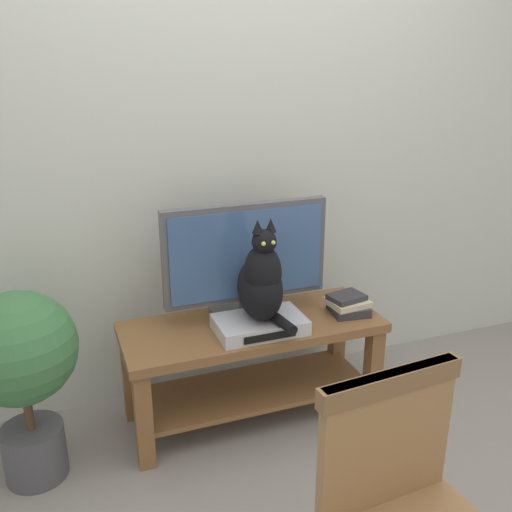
{
  "coord_description": "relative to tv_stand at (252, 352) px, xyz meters",
  "views": [
    {
      "loc": [
        -0.83,
        -1.63,
        1.68
      ],
      "look_at": [
        -0.02,
        0.56,
        0.85
      ],
      "focal_mm": 40.07,
      "sensor_mm": 36.0,
      "label": 1
    }
  ],
  "objects": [
    {
      "name": "tv_stand",
      "position": [
        0.0,
        0.0,
        0.0
      ],
      "size": [
        1.2,
        0.47,
        0.5
      ],
      "color": "brown",
      "rests_on": "ground"
    },
    {
      "name": "ground_plane",
      "position": [
        0.02,
        -0.61,
        -0.35
      ],
      "size": [
        12.0,
        12.0,
        0.0
      ],
      "primitive_type": "plane",
      "color": "gray"
    },
    {
      "name": "cat",
      "position": [
        0.0,
        -0.1,
        0.4
      ],
      "size": [
        0.19,
        0.35,
        0.47
      ],
      "color": "black",
      "rests_on": "media_box"
    },
    {
      "name": "media_box",
      "position": [
        0.0,
        -0.09,
        0.18
      ],
      "size": [
        0.4,
        0.25,
        0.07
      ],
      "color": "#BCBCC1",
      "rests_on": "tv_stand"
    },
    {
      "name": "tv",
      "position": [
        0.0,
        0.08,
        0.44
      ],
      "size": [
        0.77,
        0.2,
        0.55
      ],
      "color": "#4C4C51",
      "rests_on": "tv_stand"
    },
    {
      "name": "book_stack",
      "position": [
        0.47,
        -0.06,
        0.19
      ],
      "size": [
        0.2,
        0.19,
        0.09
      ],
      "color": "#2D2D33",
      "rests_on": "tv_stand"
    },
    {
      "name": "potted_plant",
      "position": [
        -0.99,
        -0.08,
        0.18
      ],
      "size": [
        0.45,
        0.45,
        0.83
      ],
      "color": "#47474C",
      "rests_on": "ground"
    },
    {
      "name": "back_wall",
      "position": [
        0.02,
        0.43,
        1.05
      ],
      "size": [
        7.0,
        0.12,
        2.8
      ],
      "primitive_type": "cube",
      "color": "#B7BCB2",
      "rests_on": "ground"
    }
  ]
}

